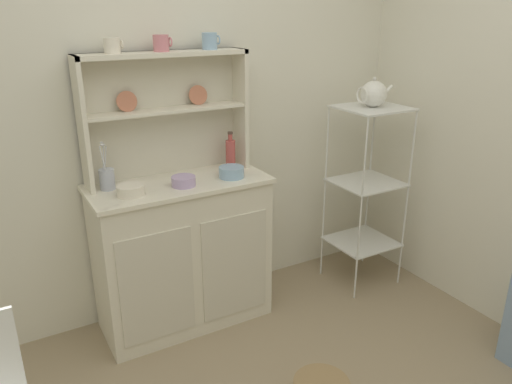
# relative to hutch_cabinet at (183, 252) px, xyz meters

# --- Properties ---
(wall_back) EXTENTS (3.84, 0.05, 2.50)m
(wall_back) POSITION_rel_hutch_cabinet_xyz_m (0.02, 0.26, 0.79)
(wall_back) COLOR silver
(wall_back) RESTS_ON ground
(hutch_cabinet) EXTENTS (1.00, 0.45, 0.89)m
(hutch_cabinet) POSITION_rel_hutch_cabinet_xyz_m (0.00, 0.00, 0.00)
(hutch_cabinet) COLOR silver
(hutch_cabinet) RESTS_ON ground
(hutch_shelf_unit) EXTENTS (0.93, 0.18, 0.69)m
(hutch_shelf_unit) POSITION_rel_hutch_cabinet_xyz_m (0.00, 0.16, 0.83)
(hutch_shelf_unit) COLOR beige
(hutch_shelf_unit) RESTS_ON hutch_cabinet
(bakers_rack) EXTENTS (0.41, 0.38, 1.21)m
(bakers_rack) POSITION_rel_hutch_cabinet_xyz_m (1.24, -0.15, 0.29)
(bakers_rack) COLOR silver
(bakers_rack) RESTS_ON ground
(cup_cream_0) EXTENTS (0.09, 0.08, 0.08)m
(cup_cream_0) POSITION_rel_hutch_cabinet_xyz_m (-0.26, 0.12, 1.16)
(cup_cream_0) COLOR silver
(cup_cream_0) RESTS_ON hutch_shelf_unit
(cup_rose_1) EXTENTS (0.10, 0.08, 0.08)m
(cup_rose_1) POSITION_rel_hutch_cabinet_xyz_m (-0.01, 0.12, 1.16)
(cup_rose_1) COLOR #D17A84
(cup_rose_1) RESTS_ON hutch_shelf_unit
(cup_sky_2) EXTENTS (0.10, 0.08, 0.09)m
(cup_sky_2) POSITION_rel_hutch_cabinet_xyz_m (0.27, 0.12, 1.16)
(cup_sky_2) COLOR #8EB2D1
(cup_sky_2) RESTS_ON hutch_shelf_unit
(bowl_mixing_large) EXTENTS (0.14, 0.14, 0.05)m
(bowl_mixing_large) POSITION_rel_hutch_cabinet_xyz_m (-0.29, -0.07, 0.46)
(bowl_mixing_large) COLOR silver
(bowl_mixing_large) RESTS_ON hutch_cabinet
(bowl_floral_medium) EXTENTS (0.13, 0.13, 0.05)m
(bowl_floral_medium) POSITION_rel_hutch_cabinet_xyz_m (0.00, -0.07, 0.46)
(bowl_floral_medium) COLOR #B79ECC
(bowl_floral_medium) RESTS_ON hutch_cabinet
(bowl_cream_small) EXTENTS (0.14, 0.14, 0.06)m
(bowl_cream_small) POSITION_rel_hutch_cabinet_xyz_m (0.29, -0.07, 0.46)
(bowl_cream_small) COLOR #8EB2D1
(bowl_cream_small) RESTS_ON hutch_cabinet
(jam_bottle) EXTENTS (0.06, 0.06, 0.22)m
(jam_bottle) POSITION_rel_hutch_cabinet_xyz_m (0.37, 0.09, 0.52)
(jam_bottle) COLOR #B74C47
(jam_bottle) RESTS_ON hutch_cabinet
(utensil_jar) EXTENTS (0.08, 0.08, 0.25)m
(utensil_jar) POSITION_rel_hutch_cabinet_xyz_m (-0.37, 0.08, 0.49)
(utensil_jar) COLOR #B2B7C6
(utensil_jar) RESTS_ON hutch_cabinet
(porcelain_teapot) EXTENTS (0.25, 0.16, 0.18)m
(porcelain_teapot) POSITION_rel_hutch_cabinet_xyz_m (1.24, -0.15, 0.84)
(porcelain_teapot) COLOR white
(porcelain_teapot) RESTS_ON bakers_rack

